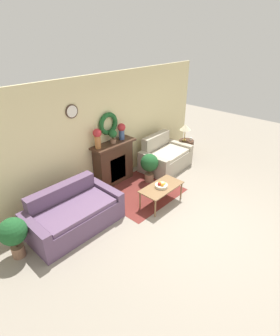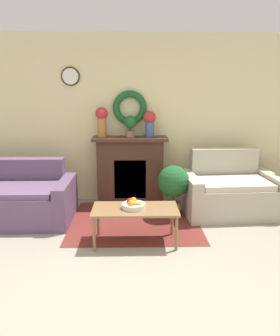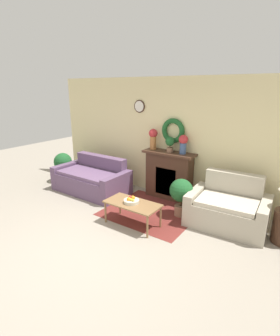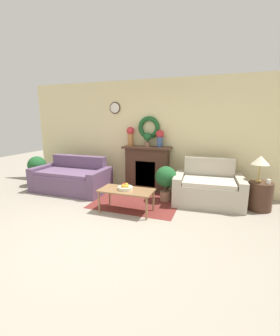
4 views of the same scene
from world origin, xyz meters
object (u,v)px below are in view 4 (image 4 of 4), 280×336
(mug, at_px, (269,182))
(potted_plant_floor_by_couch, at_px, (37,167))
(fireplace, at_px, (147,168))
(potted_plant_on_mantel, at_px, (147,138))
(vase_on_mantel_right, at_px, (160,137))
(couch_left, at_px, (72,178))
(fruit_bowl, at_px, (125,187))
(table_lamp, at_px, (261,161))
(potted_plant_floor_by_loveseat, at_px, (166,179))
(coffee_table, at_px, (126,192))
(side_table_by_loveseat, at_px, (260,196))
(vase_on_mantel_left, at_px, (131,135))
(loveseat_right, at_px, (208,188))

(mug, xyz_separation_m, potted_plant_floor_by_couch, (-5.47, -0.06, -0.09))
(fireplace, distance_m, potted_plant_on_mantel, 0.75)
(vase_on_mantel_right, xyz_separation_m, potted_plant_on_mantel, (-0.31, -0.02, -0.04))
(couch_left, relative_size, mug, 20.49)
(fruit_bowl, height_order, mug, mug)
(table_lamp, relative_size, vase_on_mantel_right, 1.25)
(couch_left, relative_size, vase_on_mantel_right, 4.45)
(potted_plant_floor_by_loveseat, bearing_deg, potted_plant_floor_by_couch, -179.87)
(fruit_bowl, xyz_separation_m, potted_plant_floor_by_couch, (-2.92, 0.85, 0.03))
(coffee_table, height_order, fruit_bowl, fruit_bowl)
(potted_plant_floor_by_loveseat, bearing_deg, potted_plant_on_mantel, 134.56)
(coffee_table, relative_size, potted_plant_floor_by_couch, 1.30)
(side_table_by_loveseat, xyz_separation_m, vase_on_mantel_left, (-2.94, 0.53, 1.09))
(table_lamp, relative_size, potted_plant_on_mantel, 1.50)
(loveseat_right, xyz_separation_m, table_lamp, (0.93, -0.01, 0.65))
(fireplace, xyz_separation_m, potted_plant_floor_by_couch, (-2.87, -0.66, -0.04))
(potted_plant_floor_by_couch, bearing_deg, loveseat_right, 2.48)
(side_table_by_loveseat, xyz_separation_m, mug, (0.10, -0.08, 0.32))
(mug, bearing_deg, potted_plant_floor_by_couch, -179.42)
(mug, bearing_deg, couch_left, -178.46)
(coffee_table, distance_m, side_table_by_loveseat, 2.62)
(side_table_by_loveseat, height_order, potted_plant_floor_by_couch, potted_plant_floor_by_couch)
(couch_left, bearing_deg, side_table_by_loveseat, 2.45)
(side_table_by_loveseat, bearing_deg, potted_plant_floor_by_couch, -178.58)
(loveseat_right, distance_m, vase_on_mantel_right, 1.64)
(vase_on_mantel_left, bearing_deg, loveseat_right, -13.63)
(coffee_table, relative_size, mug, 11.52)
(couch_left, bearing_deg, fireplace, 22.31)
(fireplace, height_order, vase_on_mantel_left, vase_on_mantel_left)
(fruit_bowl, bearing_deg, loveseat_right, 35.30)
(loveseat_right, bearing_deg, side_table_by_loveseat, -6.97)
(table_lamp, bearing_deg, mug, -38.16)
(table_lamp, xyz_separation_m, vase_on_mantel_right, (-2.13, 0.49, 0.36))
(vase_on_mantel_left, bearing_deg, table_lamp, -9.57)
(vase_on_mantel_right, relative_size, potted_plant_floor_by_loveseat, 0.54)
(potted_plant_floor_by_loveseat, bearing_deg, vase_on_mantel_left, 148.65)
(potted_plant_on_mantel, relative_size, potted_plant_floor_by_loveseat, 0.44)
(vase_on_mantel_right, bearing_deg, fireplace, -179.00)
(loveseat_right, distance_m, potted_plant_on_mantel, 1.85)
(loveseat_right, relative_size, table_lamp, 2.85)
(fireplace, xyz_separation_m, side_table_by_loveseat, (2.50, -0.53, -0.28))
(vase_on_mantel_right, bearing_deg, potted_plant_on_mantel, -176.27)
(couch_left, xyz_separation_m, potted_plant_floor_by_loveseat, (2.37, 0.07, 0.18))
(fireplace, relative_size, coffee_table, 1.16)
(fireplace, bearing_deg, vase_on_mantel_left, 179.29)
(fireplace, bearing_deg, potted_plant_floor_by_couch, -167.08)
(table_lamp, height_order, vase_on_mantel_right, vase_on_mantel_right)
(mug, bearing_deg, table_lamp, 141.84)
(fireplace, relative_size, couch_left, 0.65)
(couch_left, height_order, fruit_bowl, couch_left)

